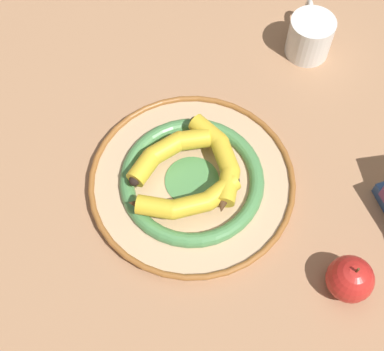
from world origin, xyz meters
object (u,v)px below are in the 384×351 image
Objects in this scene: banana_a at (169,151)px; banana_b at (187,202)px; apple at (350,279)px; decorative_bowl at (192,181)px; coffee_mug at (310,35)px; banana_c at (221,159)px.

banana_a reaches higher than banana_b.
banana_a is at bearing 21.84° from apple.
apple is at bearing 107.67° from banana_a.
apple reaches higher than banana_b.
coffee_mug reaches higher than decorative_bowl.
decorative_bowl is 2.00× the size of banana_a.
decorative_bowl is 0.40m from coffee_mug.
decorative_bowl is 0.07m from banana_c.
banana_c is (0.04, -0.09, 0.00)m from banana_b.
decorative_bowl is at bearing 23.23° from apple.
decorative_bowl is at bearing 66.64° from banana_b.
banana_b is at bearing 127.69° from banana_c.
banana_b is 0.10m from banana_c.
banana_b is at bearing 33.59° from apple.
banana_c is at bearing 39.50° from banana_b.
apple is at bearing -153.19° from banana_c.
banana_c is 0.29m from apple.
decorative_bowl is at bearing 98.85° from banana_c.
coffee_mug is at bearing -169.30° from banana_a.
coffee_mug is at bearing -28.77° from apple.
apple is (-0.24, -0.16, -0.01)m from banana_b.
banana_c is at bearing 135.07° from banana_a.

